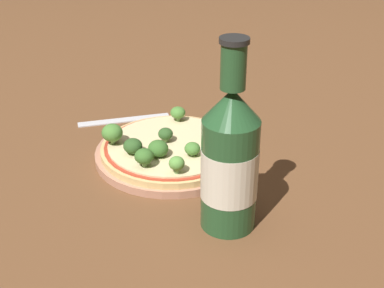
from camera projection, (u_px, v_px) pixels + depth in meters
name	position (u px, v px, depth m)	size (l,w,h in m)	color
ground_plane	(172.00, 162.00, 0.82)	(3.00, 3.00, 0.00)	brown
plate	(173.00, 153.00, 0.84)	(0.24, 0.24, 0.01)	tan
pizza	(172.00, 147.00, 0.83)	(0.22, 0.22, 0.01)	tan
broccoli_floret_0	(192.00, 149.00, 0.78)	(0.02, 0.02, 0.02)	#6B8E51
broccoli_floret_1	(158.00, 149.00, 0.78)	(0.03, 0.03, 0.03)	#6B8E51
broccoli_floret_2	(112.00, 133.00, 0.81)	(0.03, 0.03, 0.03)	#6B8E51
broccoli_floret_3	(178.00, 113.00, 0.89)	(0.03, 0.03, 0.03)	#6B8E51
broccoli_floret_4	(168.00, 133.00, 0.82)	(0.02, 0.02, 0.02)	#6B8E51
broccoli_floret_5	(177.00, 164.00, 0.74)	(0.02, 0.02, 0.03)	#6B8E51
broccoli_floret_6	(144.00, 156.00, 0.75)	(0.03, 0.03, 0.03)	#6B8E51
broccoli_floret_7	(213.00, 134.00, 0.82)	(0.03, 0.03, 0.03)	#6B8E51
broccoli_floret_8	(217.00, 148.00, 0.78)	(0.03, 0.03, 0.03)	#6B8E51
broccoli_floret_9	(133.00, 146.00, 0.79)	(0.03, 0.03, 0.02)	#6B8E51
broccoli_floret_10	(221.00, 126.00, 0.84)	(0.02, 0.02, 0.02)	#6B8E51
beer_bottle	(230.00, 160.00, 0.64)	(0.07, 0.07, 0.24)	#234C28
fork	(124.00, 120.00, 0.95)	(0.06, 0.16, 0.00)	silver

